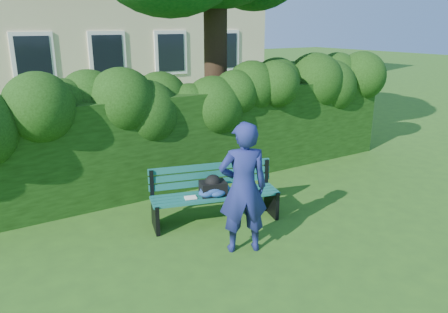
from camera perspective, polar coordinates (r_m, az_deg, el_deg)
ground at (r=7.03m, az=2.65°, el=-8.65°), size 80.00×80.00×0.00m
hedge at (r=8.50m, az=-5.79°, el=2.33°), size 10.00×1.00×1.80m
park_bench at (r=6.90m, az=-1.37°, el=-4.60°), size 2.08×1.07×0.89m
man_reading at (r=5.89m, az=2.52°, el=-4.14°), size 0.79×0.66×1.83m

